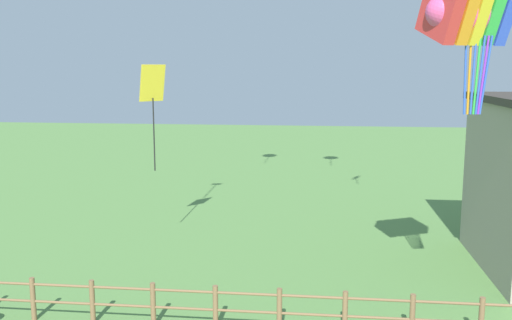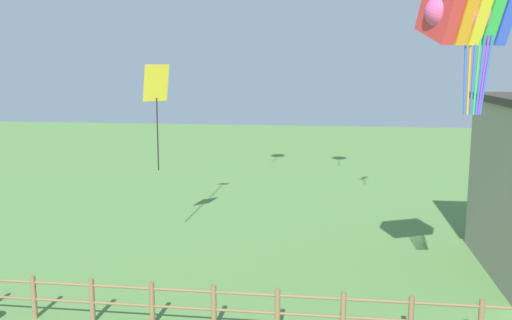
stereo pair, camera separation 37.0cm
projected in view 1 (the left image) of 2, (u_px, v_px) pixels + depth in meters
The scene contains 3 objects.
wooden_fence at pixel (247, 307), 14.66m from camera, with size 21.73×0.14×1.20m.
kite_rainbow_parafoil at pixel (466, 13), 13.64m from camera, with size 2.64×2.35×3.22m.
kite_yellow_diamond at pixel (153, 94), 20.76m from camera, with size 0.89×0.89×3.91m.
Camera 1 is at (1.79, -6.42, 6.77)m, focal length 40.00 mm.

